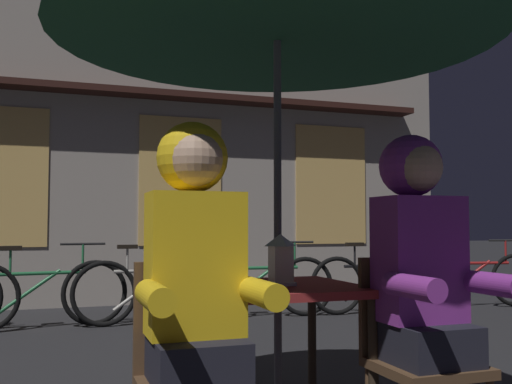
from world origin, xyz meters
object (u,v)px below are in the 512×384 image
at_px(lantern, 280,258).
at_px(person_right_hooded, 423,265).
at_px(person_left_hooded, 196,270).
at_px(bicycle_furthest, 477,279).
at_px(bicycle_fourth, 261,286).
at_px(patio_umbrella, 277,2).
at_px(chair_left, 192,367).
at_px(bicycle_third, 155,290).
at_px(chair_right, 416,349).
at_px(cafe_table, 278,307).
at_px(bicycle_second, 41,294).
at_px(bicycle_fifth, 377,283).

height_order(lantern, person_right_hooded, person_right_hooded).
bearing_deg(person_left_hooded, bicycle_furthest, 41.24).
bearing_deg(bicycle_furthest, bicycle_fourth, 177.90).
height_order(patio_umbrella, bicycle_fourth, patio_umbrella).
bearing_deg(chair_left, bicycle_third, 82.83).
bearing_deg(person_right_hooded, lantern, 141.27).
distance_m(chair_right, bicycle_fourth, 4.02).
height_order(chair_left, person_left_hooded, person_left_hooded).
height_order(bicycle_fourth, bicycle_furthest, same).
relative_size(patio_umbrella, person_left_hooded, 1.65).
distance_m(person_right_hooded, bicycle_fourth, 4.11).
relative_size(patio_umbrella, chair_right, 2.66).
relative_size(lantern, person_left_hooded, 0.17).
height_order(cafe_table, person_left_hooded, person_left_hooded).
bearing_deg(bicycle_furthest, chair_left, -139.18).
bearing_deg(bicycle_fourth, lantern, -108.13).
xyz_separation_m(chair_left, bicycle_third, (0.49, 3.93, -0.14)).
bearing_deg(bicycle_third, lantern, -90.27).
height_order(patio_umbrella, bicycle_second, patio_umbrella).
bearing_deg(chair_left, person_left_hooded, -90.00).
distance_m(bicycle_third, bicycle_furthest, 3.97).
bearing_deg(person_left_hooded, bicycle_second, 98.58).
bearing_deg(lantern, chair_left, -145.33).
bearing_deg(cafe_table, bicycle_furthest, 41.20).
height_order(cafe_table, lantern, lantern).
bearing_deg(bicycle_fifth, cafe_table, -126.47).
bearing_deg(person_left_hooded, chair_left, 90.00).
distance_m(lantern, person_left_hooded, 0.61).
bearing_deg(bicycle_second, cafe_table, -73.20).
xyz_separation_m(patio_umbrella, person_left_hooded, (-0.48, -0.43, -1.21)).
relative_size(patio_umbrella, lantern, 10.00).
height_order(person_right_hooded, bicycle_third, person_right_hooded).
bearing_deg(bicycle_furthest, bicycle_fifth, -179.96).
height_order(cafe_table, bicycle_fourth, bicycle_fourth).
bearing_deg(bicycle_second, bicycle_fourth, -0.27).
xyz_separation_m(cafe_table, person_right_hooded, (0.48, -0.43, 0.21)).
bearing_deg(bicycle_furthest, cafe_table, -138.80).
relative_size(lantern, bicycle_furthest, 0.14).
bearing_deg(bicycle_furthest, person_right_hooded, -131.84).
bearing_deg(patio_umbrella, bicycle_third, 89.77).
height_order(bicycle_second, bicycle_fourth, same).
bearing_deg(person_left_hooded, person_right_hooded, 0.00).
bearing_deg(chair_right, bicycle_third, 96.75).
xyz_separation_m(cafe_table, bicycle_third, (0.01, 3.56, -0.29)).
height_order(lantern, bicycle_third, lantern).
bearing_deg(person_right_hooded, bicycle_fifth, 61.81).
bearing_deg(patio_umbrella, bicycle_furthest, 41.20).
relative_size(bicycle_third, bicycle_furthest, 1.02).
distance_m(patio_umbrella, person_left_hooded, 1.37).
distance_m(lantern, bicycle_furthest, 5.35).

